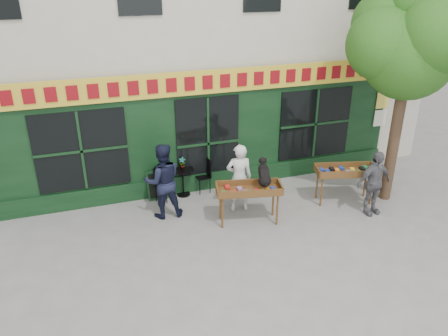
{
  "coord_description": "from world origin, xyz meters",
  "views": [
    {
      "loc": [
        -3.08,
        -8.07,
        5.53
      ],
      "look_at": [
        -0.17,
        0.5,
        1.43
      ],
      "focal_mm": 35.0,
      "sensor_mm": 36.0,
      "label": 1
    }
  ],
  "objects_px": {
    "book_cart_center": "(249,191)",
    "book_cart_right": "(346,173)",
    "dog": "(264,172)",
    "woman": "(239,178)",
    "man_left": "(163,181)",
    "bistro_table": "(183,177)",
    "man_right": "(374,183)"
  },
  "relations": [
    {
      "from": "book_cart_center",
      "to": "book_cart_right",
      "type": "height_order",
      "value": "same"
    },
    {
      "from": "dog",
      "to": "woman",
      "type": "bearing_deg",
      "value": 128.89
    },
    {
      "from": "man_left",
      "to": "bistro_table",
      "type": "bearing_deg",
      "value": -124.88
    },
    {
      "from": "book_cart_center",
      "to": "dog",
      "type": "xyz_separation_m",
      "value": [
        0.35,
        -0.05,
        0.47
      ]
    },
    {
      "from": "book_cart_center",
      "to": "man_right",
      "type": "xyz_separation_m",
      "value": [
        3.03,
        -0.59,
        0.0
      ]
    },
    {
      "from": "book_cart_right",
      "to": "bistro_table",
      "type": "height_order",
      "value": "book_cart_right"
    },
    {
      "from": "woman",
      "to": "book_cart_right",
      "type": "bearing_deg",
      "value": -177.82
    },
    {
      "from": "dog",
      "to": "man_right",
      "type": "bearing_deg",
      "value": 0.96
    },
    {
      "from": "man_left",
      "to": "dog",
      "type": "bearing_deg",
      "value": 158.74
    },
    {
      "from": "woman",
      "to": "bistro_table",
      "type": "distance_m",
      "value": 1.68
    },
    {
      "from": "dog",
      "to": "bistro_table",
      "type": "xyz_separation_m",
      "value": [
        -1.5,
        1.89,
        -0.75
      ]
    },
    {
      "from": "book_cart_center",
      "to": "book_cart_right",
      "type": "distance_m",
      "value": 2.74
    },
    {
      "from": "dog",
      "to": "man_right",
      "type": "xyz_separation_m",
      "value": [
        2.68,
        -0.54,
        -0.46
      ]
    },
    {
      "from": "woman",
      "to": "man_left",
      "type": "bearing_deg",
      "value": 3.42
    },
    {
      "from": "book_cart_right",
      "to": "bistro_table",
      "type": "relative_size",
      "value": 2.12
    },
    {
      "from": "woman",
      "to": "dog",
      "type": "bearing_deg",
      "value": 128.89
    },
    {
      "from": "woman",
      "to": "bistro_table",
      "type": "xyz_separation_m",
      "value": [
        -1.15,
        1.19,
        -0.33
      ]
    },
    {
      "from": "woman",
      "to": "man_right",
      "type": "relative_size",
      "value": 1.06
    },
    {
      "from": "man_left",
      "to": "man_right",
      "type": "bearing_deg",
      "value": 165.59
    },
    {
      "from": "book_cart_center",
      "to": "bistro_table",
      "type": "bearing_deg",
      "value": 134.25
    },
    {
      "from": "book_cart_right",
      "to": "man_right",
      "type": "distance_m",
      "value": 0.81
    },
    {
      "from": "woman",
      "to": "book_cart_right",
      "type": "relative_size",
      "value": 1.09
    },
    {
      "from": "dog",
      "to": "woman",
      "type": "height_order",
      "value": "woman"
    },
    {
      "from": "book_cart_right",
      "to": "man_right",
      "type": "xyz_separation_m",
      "value": [
        0.3,
        -0.75,
        0.0
      ]
    },
    {
      "from": "dog",
      "to": "bistro_table",
      "type": "height_order",
      "value": "dog"
    },
    {
      "from": "man_right",
      "to": "book_cart_right",
      "type": "bearing_deg",
      "value": 106.52
    },
    {
      "from": "book_cart_right",
      "to": "man_right",
      "type": "height_order",
      "value": "man_right"
    },
    {
      "from": "dog",
      "to": "book_cart_right",
      "type": "distance_m",
      "value": 2.44
    },
    {
      "from": "man_right",
      "to": "bistro_table",
      "type": "bearing_deg",
      "value": 144.55
    },
    {
      "from": "woman",
      "to": "bistro_table",
      "type": "relative_size",
      "value": 2.31
    },
    {
      "from": "woman",
      "to": "man_left",
      "type": "distance_m",
      "value": 1.87
    },
    {
      "from": "book_cart_center",
      "to": "book_cart_right",
      "type": "xyz_separation_m",
      "value": [
        2.73,
        0.16,
        0.0
      ]
    }
  ]
}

